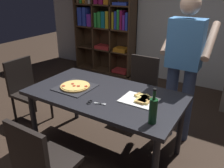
{
  "coord_description": "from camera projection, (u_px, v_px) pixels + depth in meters",
  "views": [
    {
      "loc": [
        1.26,
        -1.89,
        1.82
      ],
      "look_at": [
        0.0,
        0.15,
        0.8
      ],
      "focal_mm": 37.09,
      "sensor_mm": 36.0,
      "label": 1
    }
  ],
  "objects": [
    {
      "name": "ground_plane",
      "position": [
        106.0,
        149.0,
        2.8
      ],
      "size": [
        12.0,
        12.0,
        0.0
      ],
      "primitive_type": "plane",
      "color": "#38281E"
    },
    {
      "name": "back_wall",
      "position": [
        181.0,
        10.0,
        4.28
      ],
      "size": [
        6.4,
        0.1,
        2.8
      ],
      "primitive_type": "cube",
      "color": "silver",
      "rests_on": "ground_plane"
    },
    {
      "name": "dining_table",
      "position": [
        105.0,
        99.0,
        2.53
      ],
      "size": [
        1.68,
        0.91,
        0.75
      ],
      "color": "#232328",
      "rests_on": "ground_plane"
    },
    {
      "name": "chair_near_camera",
      "position": [
        41.0,
        162.0,
        1.86
      ],
      "size": [
        0.42,
        0.42,
        0.9
      ],
      "color": "black",
      "rests_on": "ground_plane"
    },
    {
      "name": "chair_far_side",
      "position": [
        141.0,
        84.0,
        3.34
      ],
      "size": [
        0.42,
        0.42,
        0.9
      ],
      "color": "black",
      "rests_on": "ground_plane"
    },
    {
      "name": "chair_left_end",
      "position": [
        26.0,
        87.0,
        3.24
      ],
      "size": [
        0.42,
        0.42,
        0.9
      ],
      "color": "black",
      "rests_on": "ground_plane"
    },
    {
      "name": "bookshelf",
      "position": [
        105.0,
        23.0,
        5.0
      ],
      "size": [
        1.4,
        0.35,
        1.95
      ],
      "color": "#513823",
      "rests_on": "ground_plane"
    },
    {
      "name": "person_serving_pizza",
      "position": [
        184.0,
        63.0,
        2.67
      ],
      "size": [
        0.55,
        0.54,
        1.75
      ],
      "color": "#38476B",
      "rests_on": "ground_plane"
    },
    {
      "name": "pepperoni_pizza_on_tray",
      "position": [
        75.0,
        86.0,
        2.63
      ],
      "size": [
        0.4,
        0.4,
        0.04
      ],
      "color": "#2D2D33",
      "rests_on": "dining_table"
    },
    {
      "name": "pizza_slices_on_towel",
      "position": [
        141.0,
        100.0,
        2.33
      ],
      "size": [
        0.36,
        0.28,
        0.03
      ],
      "color": "white",
      "rests_on": "dining_table"
    },
    {
      "name": "wine_bottle",
      "position": [
        153.0,
        110.0,
        1.92
      ],
      "size": [
        0.07,
        0.07,
        0.32
      ],
      "color": "#194723",
      "rests_on": "dining_table"
    },
    {
      "name": "kitchen_scissors",
      "position": [
        93.0,
        103.0,
        2.28
      ],
      "size": [
        0.2,
        0.1,
        0.01
      ],
      "color": "silver",
      "rests_on": "dining_table"
    }
  ]
}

